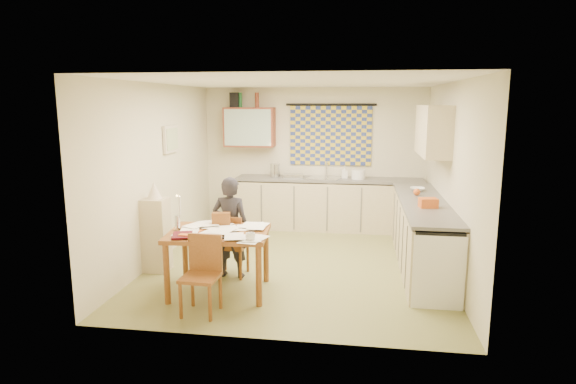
% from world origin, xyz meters
% --- Properties ---
extents(floor, '(4.00, 4.50, 0.02)m').
position_xyz_m(floor, '(0.00, 0.00, -0.01)').
color(floor, olive).
rests_on(floor, ground).
extents(ceiling, '(4.00, 4.50, 0.02)m').
position_xyz_m(ceiling, '(0.00, 0.00, 2.51)').
color(ceiling, white).
rests_on(ceiling, floor).
extents(wall_back, '(4.00, 0.02, 2.50)m').
position_xyz_m(wall_back, '(0.00, 2.26, 1.25)').
color(wall_back, beige).
rests_on(wall_back, floor).
extents(wall_front, '(4.00, 0.02, 2.50)m').
position_xyz_m(wall_front, '(0.00, -2.26, 1.25)').
color(wall_front, beige).
rests_on(wall_front, floor).
extents(wall_left, '(0.02, 4.50, 2.50)m').
position_xyz_m(wall_left, '(-2.01, 0.00, 1.25)').
color(wall_left, beige).
rests_on(wall_left, floor).
extents(wall_right, '(0.02, 4.50, 2.50)m').
position_xyz_m(wall_right, '(2.01, 0.00, 1.25)').
color(wall_right, beige).
rests_on(wall_right, floor).
extents(window_blind, '(1.45, 0.03, 1.05)m').
position_xyz_m(window_blind, '(0.30, 2.22, 1.65)').
color(window_blind, navy).
rests_on(window_blind, wall_back).
extents(curtain_rod, '(1.60, 0.04, 0.04)m').
position_xyz_m(curtain_rod, '(0.30, 2.20, 2.20)').
color(curtain_rod, black).
rests_on(curtain_rod, wall_back).
extents(wall_cabinet, '(0.90, 0.34, 0.70)m').
position_xyz_m(wall_cabinet, '(-1.15, 2.08, 1.80)').
color(wall_cabinet, maroon).
rests_on(wall_cabinet, wall_back).
extents(wall_cabinet_glass, '(0.84, 0.02, 0.64)m').
position_xyz_m(wall_cabinet_glass, '(-1.15, 1.91, 1.80)').
color(wall_cabinet_glass, '#99B2A5').
rests_on(wall_cabinet_glass, wall_back).
extents(upper_cabinet_right, '(0.34, 1.30, 0.70)m').
position_xyz_m(upper_cabinet_right, '(1.83, 0.55, 1.85)').
color(upper_cabinet_right, tan).
rests_on(upper_cabinet_right, wall_right).
extents(framed_print, '(0.04, 0.50, 0.40)m').
position_xyz_m(framed_print, '(-1.97, 0.40, 1.70)').
color(framed_print, beige).
rests_on(framed_print, wall_left).
extents(print_canvas, '(0.01, 0.42, 0.32)m').
position_xyz_m(print_canvas, '(-1.95, 0.40, 1.70)').
color(print_canvas, silver).
rests_on(print_canvas, wall_left).
extents(counter_back, '(3.30, 0.62, 0.92)m').
position_xyz_m(counter_back, '(0.30, 1.95, 0.45)').
color(counter_back, tan).
rests_on(counter_back, floor).
extents(counter_right, '(0.62, 2.95, 0.92)m').
position_xyz_m(counter_right, '(1.70, 0.18, 0.45)').
color(counter_right, tan).
rests_on(counter_right, floor).
extents(stove, '(0.56, 0.56, 0.86)m').
position_xyz_m(stove, '(1.70, -1.04, 0.43)').
color(stove, white).
rests_on(stove, floor).
extents(sink, '(0.65, 0.58, 0.10)m').
position_xyz_m(sink, '(0.22, 1.95, 0.88)').
color(sink, silver).
rests_on(sink, counter_back).
extents(tap, '(0.04, 0.04, 0.28)m').
position_xyz_m(tap, '(0.24, 2.13, 1.06)').
color(tap, silver).
rests_on(tap, counter_back).
extents(dish_rack, '(0.37, 0.33, 0.06)m').
position_xyz_m(dish_rack, '(-0.33, 1.95, 0.95)').
color(dish_rack, silver).
rests_on(dish_rack, counter_back).
extents(kettle, '(0.21, 0.21, 0.24)m').
position_xyz_m(kettle, '(-0.67, 1.95, 1.04)').
color(kettle, silver).
rests_on(kettle, counter_back).
extents(mixing_bowl, '(0.24, 0.24, 0.16)m').
position_xyz_m(mixing_bowl, '(0.81, 1.95, 1.00)').
color(mixing_bowl, white).
rests_on(mixing_bowl, counter_back).
extents(soap_bottle, '(0.13, 0.13, 0.21)m').
position_xyz_m(soap_bottle, '(0.57, 2.00, 1.02)').
color(soap_bottle, white).
rests_on(soap_bottle, counter_back).
extents(bowl, '(0.25, 0.25, 0.05)m').
position_xyz_m(bowl, '(1.70, 0.90, 0.95)').
color(bowl, white).
rests_on(bowl, counter_right).
extents(orange_bag, '(0.24, 0.20, 0.12)m').
position_xyz_m(orange_bag, '(1.70, -0.27, 0.98)').
color(orange_bag, '#CD581D').
rests_on(orange_bag, counter_right).
extents(fruit_orange, '(0.10, 0.10, 0.10)m').
position_xyz_m(fruit_orange, '(1.65, 0.54, 0.97)').
color(fruit_orange, '#CD581D').
rests_on(fruit_orange, counter_right).
extents(speaker, '(0.20, 0.23, 0.26)m').
position_xyz_m(speaker, '(-1.42, 2.08, 2.28)').
color(speaker, black).
rests_on(speaker, wall_cabinet).
extents(bottle_green, '(0.08, 0.08, 0.26)m').
position_xyz_m(bottle_green, '(-1.32, 2.08, 2.28)').
color(bottle_green, '#195926').
rests_on(bottle_green, wall_cabinet).
extents(bottle_brown, '(0.07, 0.07, 0.26)m').
position_xyz_m(bottle_brown, '(-1.01, 2.08, 2.28)').
color(bottle_brown, maroon).
rests_on(bottle_brown, wall_cabinet).
extents(dining_table, '(1.22, 0.97, 0.75)m').
position_xyz_m(dining_table, '(-0.80, -1.17, 0.38)').
color(dining_table, brown).
rests_on(dining_table, floor).
extents(chair_far, '(0.39, 0.39, 0.82)m').
position_xyz_m(chair_far, '(-0.79, -0.60, 0.25)').
color(chair_far, brown).
rests_on(chair_far, floor).
extents(chair_near, '(0.40, 0.40, 0.84)m').
position_xyz_m(chair_near, '(-0.83, -1.77, 0.26)').
color(chair_near, brown).
rests_on(chair_near, floor).
extents(person, '(0.52, 0.37, 1.32)m').
position_xyz_m(person, '(-0.80, -0.64, 0.66)').
color(person, black).
rests_on(person, floor).
extents(shelf_stand, '(0.32, 0.30, 0.99)m').
position_xyz_m(shelf_stand, '(-1.84, -0.57, 0.50)').
color(shelf_stand, tan).
rests_on(shelf_stand, floor).
extents(lampshade, '(0.20, 0.20, 0.22)m').
position_xyz_m(lampshade, '(-1.84, -0.57, 1.10)').
color(lampshade, beige).
rests_on(lampshade, shelf_stand).
extents(letter_rack, '(0.23, 0.14, 0.16)m').
position_xyz_m(letter_rack, '(-0.84, -0.90, 0.83)').
color(letter_rack, brown).
rests_on(letter_rack, dining_table).
extents(mug, '(0.12, 0.12, 0.09)m').
position_xyz_m(mug, '(-0.34, -1.49, 0.79)').
color(mug, white).
rests_on(mug, dining_table).
extents(magazine, '(0.37, 0.41, 0.03)m').
position_xyz_m(magazine, '(-1.24, -1.48, 0.76)').
color(magazine, maroon).
rests_on(magazine, dining_table).
extents(book, '(0.28, 0.33, 0.02)m').
position_xyz_m(book, '(-1.18, -1.32, 0.76)').
color(book, '#CD581D').
rests_on(book, dining_table).
extents(orange_box, '(0.12, 0.09, 0.04)m').
position_xyz_m(orange_box, '(-1.09, -1.49, 0.77)').
color(orange_box, '#CD581D').
rests_on(orange_box, dining_table).
extents(eyeglasses, '(0.14, 0.08, 0.02)m').
position_xyz_m(eyeglasses, '(-0.65, -1.46, 0.76)').
color(eyeglasses, black).
rests_on(eyeglasses, dining_table).
extents(candle_holder, '(0.06, 0.06, 0.18)m').
position_xyz_m(candle_holder, '(-1.29, -1.19, 0.84)').
color(candle_holder, silver).
rests_on(candle_holder, dining_table).
extents(candle, '(0.03, 0.03, 0.22)m').
position_xyz_m(candle, '(-1.27, -1.14, 1.04)').
color(candle, white).
rests_on(candle, dining_table).
extents(candle_flame, '(0.02, 0.02, 0.02)m').
position_xyz_m(candle_flame, '(-1.28, -1.19, 1.16)').
color(candle_flame, '#FFCC66').
rests_on(candle_flame, dining_table).
extents(papers, '(1.12, 0.93, 0.03)m').
position_xyz_m(papers, '(-0.68, -1.14, 0.77)').
color(papers, white).
rests_on(papers, dining_table).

